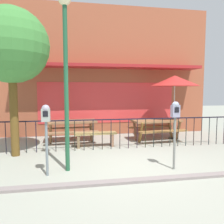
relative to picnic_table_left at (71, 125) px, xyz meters
name	(u,v)px	position (x,y,z in m)	size (l,w,h in m)	color
ground	(134,166)	(1.53, -2.97, -0.61)	(40.00, 40.00, 0.00)	gray
pub_storefront	(107,72)	(1.53, 1.42, 2.06)	(8.82, 1.41, 5.37)	brown
patio_fence_front	(120,128)	(1.53, -1.27, 0.05)	(7.44, 0.04, 0.97)	black
picnic_table_left	(71,125)	(0.00, 0.00, 0.00)	(1.87, 1.45, 0.79)	brown
picnic_table_right	(156,124)	(3.12, -0.32, 0.00)	(1.92, 1.53, 0.79)	brown
patio_umbrella	(175,81)	(3.88, -0.16, 1.60)	(1.83, 1.83, 2.43)	black
patio_bench	(95,136)	(0.78, -0.90, -0.26)	(1.41, 0.36, 0.48)	olive
parking_meter_near	(175,117)	(2.40, -3.33, 0.63)	(0.18, 0.17, 1.61)	slate
parking_meter_far	(46,121)	(-0.51, -3.24, 0.59)	(0.18, 0.17, 1.56)	slate
street_tree	(11,46)	(-1.57, -1.51, 2.45)	(2.06, 2.06, 4.12)	brown
street_lamp	(66,57)	(-0.08, -2.98, 1.98)	(0.28, 0.28, 3.98)	#1F5334
curb_edge	(146,181)	(1.53, -3.90, -0.61)	(12.35, 0.20, 0.11)	gray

